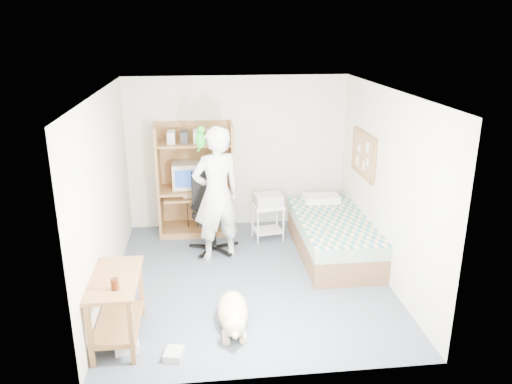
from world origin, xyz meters
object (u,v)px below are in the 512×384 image
computer_hutch (196,184)px  bed (333,236)px  side_desk (116,299)px  printer_cart (268,216)px  office_chair (212,223)px  person (217,194)px  dog (233,313)px

computer_hutch → bed: size_ratio=0.89×
side_desk → computer_hutch: bearing=73.9°
computer_hutch → side_desk: size_ratio=1.80×
printer_cart → side_desk: bearing=-137.5°
office_chair → person: person is taller
computer_hutch → person: size_ratio=0.92×
person → computer_hutch: bearing=-93.1°
computer_hutch → person: person is taller
side_desk → printer_cart: size_ratio=1.75×
computer_hutch → dog: size_ratio=1.67×
computer_hutch → printer_cart: bearing=-21.9°
computer_hutch → printer_cart: computer_hutch is taller
side_desk → person: (1.15, 1.90, 0.49)m
bed → dog: bed is taller
bed → dog: 2.36m
side_desk → dog: bearing=4.0°
dog → printer_cart: bearing=74.5°
person → side_desk: bearing=39.6°
side_desk → printer_cart: bearing=51.7°
bed → person: bearing=177.0°
computer_hutch → bed: computer_hutch is taller
dog → printer_cart: (0.72, 2.40, 0.20)m
person → dog: (0.09, -1.82, -0.80)m
side_desk → printer_cart: (1.97, 2.49, -0.12)m
computer_hutch → bed: (2.00, -1.12, -0.53)m
computer_hutch → dog: 2.95m
printer_cart → bed: bearing=-46.5°
office_chair → bed: bearing=-31.9°
bed → dog: (-1.61, -1.73, -0.11)m
side_desk → person: size_ratio=0.51×
bed → side_desk: 3.39m
dog → computer_hutch: bearing=99.1°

